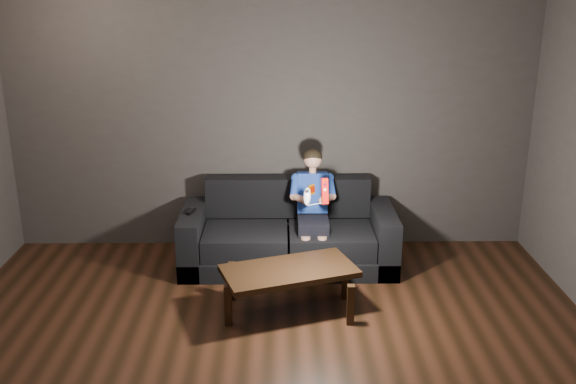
{
  "coord_description": "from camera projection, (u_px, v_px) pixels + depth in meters",
  "views": [
    {
      "loc": [
        0.09,
        -3.5,
        2.52
      ],
      "look_at": [
        0.15,
        1.55,
        0.85
      ],
      "focal_mm": 40.0,
      "sensor_mm": 36.0,
      "label": 1
    }
  ],
  "objects": [
    {
      "name": "wii_remote_red",
      "position": [
        325.0,
        191.0,
        5.34
      ],
      "size": [
        0.07,
        0.09,
        0.22
      ],
      "color": "red",
      "rests_on": "child"
    },
    {
      "name": "back_wall",
      "position": [
        271.0,
        111.0,
        6.07
      ],
      "size": [
        5.0,
        0.04,
        2.7
      ],
      "primitive_type": "cube",
      "color": "#403937",
      "rests_on": "ground"
    },
    {
      "name": "sofa",
      "position": [
        288.0,
        238.0,
        5.94
      ],
      "size": [
        1.95,
        0.84,
        0.75
      ],
      "color": "black",
      "rests_on": "floor"
    },
    {
      "name": "nunchuk_white",
      "position": [
        307.0,
        196.0,
        5.36
      ],
      "size": [
        0.08,
        0.1,
        0.16
      ],
      "color": "white",
      "rests_on": "child"
    },
    {
      "name": "wii_remote_black",
      "position": [
        191.0,
        211.0,
        5.77
      ],
      "size": [
        0.07,
        0.15,
        0.03
      ],
      "color": "black",
      "rests_on": "sofa"
    },
    {
      "name": "coffee_table",
      "position": [
        289.0,
        274.0,
        5.04
      ],
      "size": [
        1.14,
        0.82,
        0.37
      ],
      "color": "black",
      "rests_on": "floor"
    },
    {
      "name": "child",
      "position": [
        313.0,
        200.0,
        5.77
      ],
      "size": [
        0.41,
        0.5,
        1.01
      ],
      "color": "black",
      "rests_on": "sofa"
    }
  ]
}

